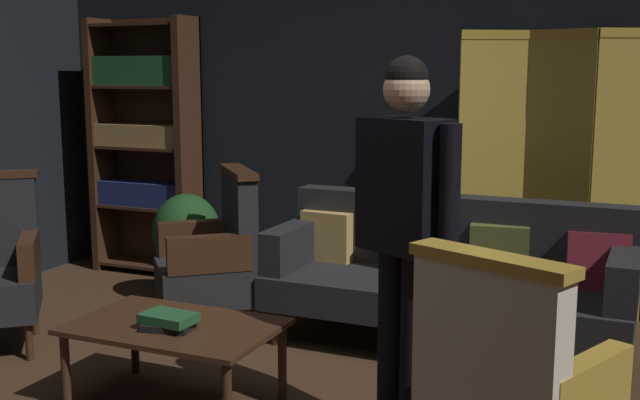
# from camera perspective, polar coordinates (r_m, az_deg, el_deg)

# --- Properties ---
(back_wall) EXTENTS (7.20, 0.10, 2.80)m
(back_wall) POSITION_cam_1_polar(r_m,az_deg,el_deg) (5.71, 6.73, 6.96)
(back_wall) COLOR black
(back_wall) RESTS_ON ground_plane
(folding_screen) EXTENTS (1.71, 0.34, 1.90)m
(folding_screen) POSITION_cam_1_polar(r_m,az_deg,el_deg) (5.38, 19.10, 1.92)
(folding_screen) COLOR #B29338
(folding_screen) RESTS_ON ground_plane
(bookshelf) EXTENTS (0.90, 0.32, 2.05)m
(bookshelf) POSITION_cam_1_polar(r_m,az_deg,el_deg) (6.48, -12.58, 4.28)
(bookshelf) COLOR #382114
(bookshelf) RESTS_ON ground_plane
(velvet_couch) EXTENTS (2.12, 0.78, 0.88)m
(velvet_couch) POSITION_cam_1_polar(r_m,az_deg,el_deg) (4.75, 9.34, -5.14)
(velvet_couch) COLOR #382114
(velvet_couch) RESTS_ON ground_plane
(coffee_table) EXTENTS (1.00, 0.64, 0.42)m
(coffee_table) POSITION_cam_1_polar(r_m,az_deg,el_deg) (3.94, -10.52, -9.49)
(coffee_table) COLOR #382114
(coffee_table) RESTS_ON ground_plane
(armchair_gilt_accent) EXTENTS (0.76, 0.75, 1.04)m
(armchair_gilt_accent) POSITION_cam_1_polar(r_m,az_deg,el_deg) (2.96, 13.82, -13.75)
(armchair_gilt_accent) COLOR #B78E33
(armchair_gilt_accent) RESTS_ON ground_plane
(armchair_wing_left) EXTENTS (0.81, 0.81, 1.04)m
(armchair_wing_left) POSITION_cam_1_polar(r_m,az_deg,el_deg) (4.93, -7.71, -4.14)
(armchair_wing_left) COLOR #382114
(armchair_wing_left) RESTS_ON ground_plane
(standing_figure) EXTENTS (0.54, 0.36, 1.70)m
(standing_figure) POSITION_cam_1_polar(r_m,az_deg,el_deg) (3.41, 6.16, -1.02)
(standing_figure) COLOR black
(standing_figure) RESTS_ON ground_plane
(potted_plant) EXTENTS (0.48, 0.48, 0.78)m
(potted_plant) POSITION_cam_1_polar(r_m,az_deg,el_deg) (5.67, -9.66, -2.85)
(potted_plant) COLOR brown
(potted_plant) RESTS_ON ground_plane
(book_black_cloth) EXTENTS (0.26, 0.21, 0.03)m
(book_black_cloth) POSITION_cam_1_polar(r_m,az_deg,el_deg) (3.85, -10.94, -8.96)
(book_black_cloth) COLOR black
(book_black_cloth) RESTS_ON coffee_table
(book_green_cloth) EXTENTS (0.27, 0.18, 0.04)m
(book_green_cloth) POSITION_cam_1_polar(r_m,az_deg,el_deg) (3.84, -10.95, -8.42)
(book_green_cloth) COLOR #1E4C28
(book_green_cloth) RESTS_ON book_black_cloth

